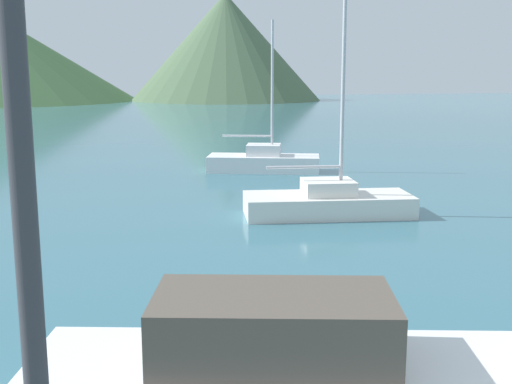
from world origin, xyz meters
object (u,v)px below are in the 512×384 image
at_px(motorboat_near, 377,381).
at_px(sailboat_inner, 264,161).
at_px(streetlamp, 16,84).
at_px(sailboat_middle, 328,200).

xyz_separation_m(motorboat_near, sailboat_inner, (4.04, 21.15, -0.03)).
bearing_deg(streetlamp, motorboat_near, 47.03).
bearing_deg(streetlamp, sailboat_inner, 72.73).
relative_size(sailboat_inner, sailboat_middle, 0.68).
xyz_separation_m(sailboat_inner, sailboat_middle, (-0.36, -9.44, 0.00)).
relative_size(streetlamp, motorboat_near, 0.60).
bearing_deg(streetlamp, sailboat_middle, 64.64).
distance_m(sailboat_inner, sailboat_middle, 9.44).
bearing_deg(sailboat_middle, streetlamp, -106.91).
distance_m(streetlamp, motorboat_near, 6.84).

